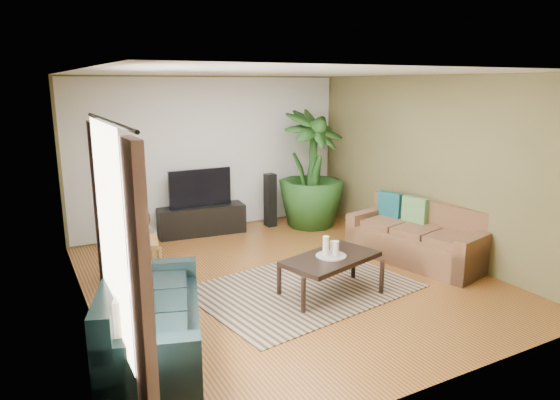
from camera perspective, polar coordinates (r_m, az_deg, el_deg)
floor at (r=6.83m, az=0.81°, el=-8.95°), size 5.50×5.50×0.00m
ceiling at (r=6.32m, az=0.89°, el=14.33°), size 5.50×5.50×0.00m
wall_back at (r=8.91m, az=-7.84°, el=5.20°), size 5.00×0.00×5.00m
wall_front at (r=4.33m, az=18.94°, el=-4.03°), size 5.00×0.00×5.00m
wall_left at (r=5.69m, az=-21.73°, el=-0.21°), size 0.00×5.50×5.50m
wall_right at (r=7.95m, az=16.82°, el=3.78°), size 0.00×5.50×5.50m
backwall_panel at (r=8.90m, az=-7.82°, el=5.19°), size 4.90×0.00×4.90m
window_pane at (r=4.14m, az=-18.77°, el=-4.06°), size 0.00×1.80×1.80m
curtain_near at (r=3.54m, az=-15.50°, el=-11.12°), size 0.08×0.35×2.20m
curtain_far at (r=4.93m, az=-19.50°, el=-4.42°), size 0.08×0.35×2.20m
curtain_rod at (r=3.98m, az=-19.02°, el=8.49°), size 0.03×1.90×0.03m
sofa_left at (r=5.12m, az=-14.20°, el=-12.11°), size 1.42×2.17×0.85m
sofa_right at (r=7.62m, az=15.40°, el=-3.68°), size 1.34×2.14×0.85m
area_rug at (r=6.53m, az=2.70°, el=-9.98°), size 2.94×2.29×0.01m
coffee_table at (r=6.29m, az=5.80°, el=-8.58°), size 1.35×0.97×0.50m
candle_tray at (r=6.20m, az=5.86°, el=-6.37°), size 0.38×0.38×0.02m
candle_tall at (r=6.15m, az=5.26°, el=-5.25°), size 0.08×0.08×0.24m
candle_mid at (r=6.16m, az=6.40°, el=-5.52°), size 0.08×0.08×0.19m
candle_short at (r=6.25m, az=6.10°, el=-5.37°), size 0.08×0.08×0.15m
tv_stand at (r=8.80m, az=-8.97°, el=-2.27°), size 1.54×0.60×0.50m
television at (r=8.66m, az=-9.10°, el=1.39°), size 1.10×0.06×0.65m
speaker_left at (r=8.06m, az=-16.56°, el=-2.71°), size 0.17×0.18×0.88m
speaker_right at (r=9.12m, az=-1.13°, el=-0.01°), size 0.18×0.20×0.98m
potted_plant at (r=9.04m, az=3.60°, el=3.51°), size 1.45×1.45×2.11m
plant_pot at (r=9.24m, az=3.52°, el=-2.02°), size 0.39×0.39×0.30m
pedestal at (r=8.38m, az=-15.46°, el=-4.07°), size 0.34×0.34×0.31m
vase at (r=8.29m, az=-15.59°, el=-2.09°), size 0.29×0.29×0.40m
side_table at (r=6.85m, az=-15.99°, el=-6.82°), size 0.65×0.65×0.58m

